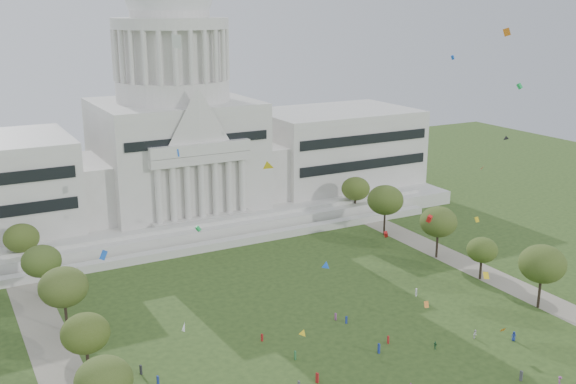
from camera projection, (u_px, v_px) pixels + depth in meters
capitol at (176, 142)px, 195.24m from camera, size 160.00×64.50×91.30m
path_right at (506, 283)px, 152.23m from camera, size 8.00×160.00×0.04m
row_tree_l_2 at (104, 381)px, 96.60m from camera, size 8.42×8.42×11.97m
row_tree_r_2 at (542, 264)px, 137.25m from camera, size 9.55×9.55×13.58m
row_tree_l_3 at (85, 333)px, 111.21m from camera, size 8.12×8.12×11.55m
row_tree_r_3 at (482, 250)px, 152.51m from camera, size 7.01×7.01×9.98m
row_tree_l_4 at (63, 287)px, 126.60m from camera, size 9.29×9.29×13.21m
row_tree_r_4 at (438, 222)px, 165.28m from camera, size 9.19×9.19×13.06m
row_tree_l_5 at (41, 261)px, 142.11m from camera, size 8.33×8.33×11.85m
row_tree_r_5 at (385, 200)px, 181.62m from camera, size 9.82×9.82×13.96m
row_tree_l_6 at (21, 238)px, 156.77m from camera, size 8.19×8.19×11.64m
row_tree_r_6 at (356, 189)px, 198.35m from camera, size 8.42×8.42×11.97m
person_0 at (514, 336)px, 125.66m from camera, size 1.05×1.08×1.87m
person_2 at (475, 334)px, 126.56m from camera, size 1.01×0.89×1.77m
person_9 at (560, 381)px, 110.69m from camera, size 1.19×1.23×1.75m
person_10 at (435, 345)px, 122.51m from camera, size 0.61×0.98×1.59m
distant_crowd at (307, 384)px, 109.75m from camera, size 65.40×40.90×1.92m
kite_swarm at (390, 236)px, 104.22m from camera, size 100.42×97.35×60.61m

